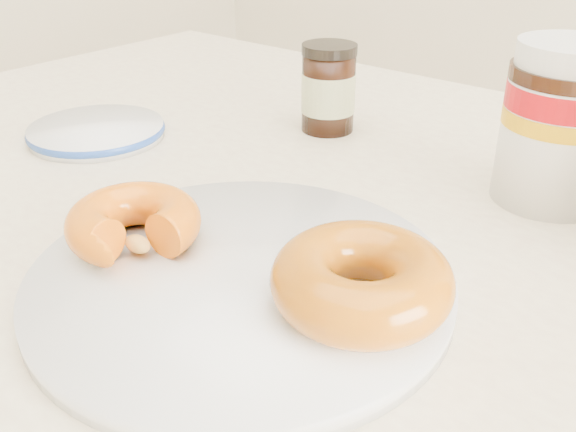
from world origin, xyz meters
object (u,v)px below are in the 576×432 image
Objects in this scene: nutella_jar at (562,118)px; blue_rim_saucer at (97,131)px; plate at (241,279)px; dark_jar at (328,89)px; dining_table at (384,352)px; donut_whole at (362,280)px; donut_bitten at (134,223)px.

blue_rim_saucer is at bearing -159.22° from nutella_jar.
dark_jar reaches higher than plate.
dining_table is 0.14m from donut_whole.
nutella_jar is 0.25m from dark_jar.
plate is at bearing -122.78° from dining_table.
blue_rim_saucer is (-0.40, 0.09, -0.03)m from donut_whole.
nutella_jar reaches higher than blue_rim_saucer.
dining_table is at bearing -105.50° from nutella_jar.
donut_bitten is (-0.14, -0.12, 0.11)m from dining_table.
donut_bitten reaches higher than blue_rim_saucer.
donut_bitten is at bearing -79.58° from dark_jar.
nutella_jar is at bearing 67.90° from plate.
donut_whole is at bearing -73.00° from dining_table.
nutella_jar is (0.02, 0.25, 0.04)m from donut_whole.
nutella_jar reaches higher than plate.
donut_whole is (0.02, -0.08, 0.12)m from dining_table.
plate is 2.99× the size of donut_bitten.
dark_jar is 0.25m from blue_rim_saucer.
nutella_jar is at bearing 51.52° from donut_bitten.
dark_jar reaches higher than dining_table.
dining_table is 4.93× the size of plate.
nutella_jar is (0.19, 0.29, 0.04)m from donut_bitten.
dining_table is 0.22m from donut_bitten.
blue_rim_saucer is (-0.23, 0.13, -0.02)m from donut_bitten.
plate is 0.09m from donut_bitten.
dark_jar is (-0.25, 0.02, -0.03)m from nutella_jar.
blue_rim_saucer is (-0.17, -0.18, -0.04)m from dark_jar.
donut_whole is 0.35m from dark_jar.
plate is (-0.06, -0.09, 0.09)m from dining_table.
blue_rim_saucer is (-0.37, 0.01, 0.09)m from dining_table.
dining_table is 0.38m from blue_rim_saucer.
nutella_jar is 0.93× the size of blue_rim_saucer.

